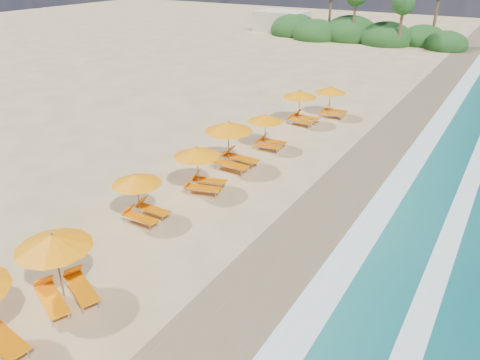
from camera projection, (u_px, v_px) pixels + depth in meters
name	position (u px, v px, depth m)	size (l,w,h in m)	color
ground	(240.00, 204.00, 20.85)	(160.00, 160.00, 0.00)	tan
wet_sand	(324.00, 229.00, 18.98)	(4.00, 160.00, 0.01)	#806B4C
surf_foam	(391.00, 248.00, 17.71)	(4.00, 160.00, 0.01)	white
station_2	(59.00, 265.00, 14.51)	(3.15, 3.12, 2.42)	olive
station_3	(141.00, 195.00, 19.16)	(2.26, 2.09, 2.09)	olive
station_4	(201.00, 166.00, 21.58)	(2.73, 2.64, 2.21)	olive
station_5	(232.00, 142.00, 23.88)	(2.74, 2.53, 2.52)	olive
station_6	(268.00, 129.00, 26.42)	(2.29, 2.14, 2.03)	olive
station_7	(302.00, 105.00, 30.29)	(2.53, 2.37, 2.25)	olive
station_8	(332.00, 99.00, 31.72)	(2.37, 2.22, 2.10)	olive
treeline	(357.00, 33.00, 60.13)	(25.80, 8.80, 9.74)	#163D14
beach_building	(282.00, 21.00, 67.49)	(7.00, 5.00, 2.80)	beige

